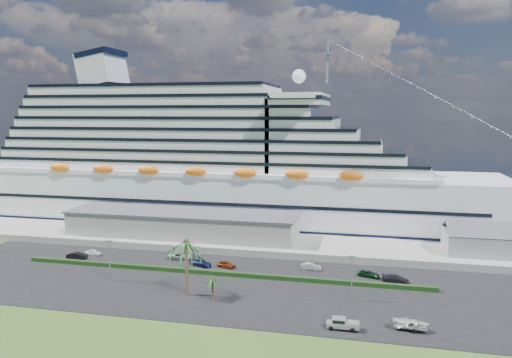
% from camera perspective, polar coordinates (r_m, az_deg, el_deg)
% --- Properties ---
extents(ground, '(420.00, 420.00, 0.00)m').
position_cam_1_polar(ground, '(89.97, -2.66, -14.50)').
color(ground, '#33551C').
rests_on(ground, ground).
extents(asphalt_lot, '(140.00, 38.00, 0.12)m').
position_cam_1_polar(asphalt_lot, '(99.87, -0.92, -12.16)').
color(asphalt_lot, black).
rests_on(asphalt_lot, ground).
extents(wharf, '(240.00, 20.00, 1.80)m').
position_cam_1_polar(wharf, '(126.67, 2.27, -7.44)').
color(wharf, gray).
rests_on(wharf, ground).
extents(water, '(420.00, 160.00, 0.02)m').
position_cam_1_polar(water, '(214.08, 6.78, -1.48)').
color(water, black).
rests_on(water, ground).
extents(cruise_ship, '(191.00, 38.00, 54.00)m').
position_cam_1_polar(cruise_ship, '(151.77, -4.00, 1.15)').
color(cruise_ship, silver).
rests_on(cruise_ship, ground).
extents(terminal_building, '(61.00, 15.00, 6.30)m').
position_cam_1_polar(terminal_building, '(132.47, -8.45, -5.01)').
color(terminal_building, gray).
rests_on(terminal_building, wharf).
extents(port_shed, '(24.00, 12.31, 7.37)m').
position_cam_1_polar(port_shed, '(127.16, 26.13, -6.55)').
color(port_shed, gray).
rests_on(port_shed, wharf).
extents(hedge, '(88.00, 1.10, 0.90)m').
position_cam_1_polar(hedge, '(106.32, -4.52, -10.64)').
color(hedge, black).
rests_on(hedge, asphalt_lot).
extents(lamp_post_left, '(1.60, 0.35, 8.27)m').
position_cam_1_polar(lamp_post_left, '(105.64, -16.40, -8.35)').
color(lamp_post_left, gray).
rests_on(lamp_post_left, asphalt_lot).
extents(lamp_post_right, '(1.60, 0.35, 8.27)m').
position_cam_1_polar(lamp_post_right, '(92.73, 10.90, -10.43)').
color(lamp_post_right, gray).
rests_on(lamp_post_right, asphalt_lot).
extents(palm_tall, '(8.82, 8.82, 11.13)m').
position_cam_1_polar(palm_tall, '(93.61, -7.98, -7.72)').
color(palm_tall, '#47301E').
rests_on(palm_tall, ground).
extents(palm_short, '(3.53, 3.53, 4.56)m').
position_cam_1_polar(palm_short, '(92.14, -5.00, -11.54)').
color(palm_short, '#47301E').
rests_on(palm_short, ground).
extents(parked_car_0, '(3.99, 1.78, 1.33)m').
position_cam_1_polar(parked_car_0, '(125.85, -18.09, -7.98)').
color(parked_car_0, white).
rests_on(parked_car_0, asphalt_lot).
extents(parked_car_1, '(4.96, 2.48, 1.56)m').
position_cam_1_polar(parked_car_1, '(123.95, -19.77, -8.24)').
color(parked_car_1, black).
rests_on(parked_car_1, asphalt_lot).
extents(parked_car_2, '(5.68, 2.67, 1.57)m').
position_cam_1_polar(parked_car_2, '(117.80, -8.70, -8.69)').
color(parked_car_2, '#999BA2').
rests_on(parked_car_2, asphalt_lot).
extents(parked_car_3, '(5.50, 3.71, 1.48)m').
position_cam_1_polar(parked_car_3, '(112.43, -6.33, -9.48)').
color(parked_car_3, '#121840').
rests_on(parked_car_3, asphalt_lot).
extents(parked_car_4, '(4.55, 2.82, 1.44)m').
position_cam_1_polar(parked_car_4, '(110.82, -3.42, -9.71)').
color(parked_car_4, maroon).
rests_on(parked_car_4, asphalt_lot).
extents(parked_car_5, '(4.45, 1.81, 1.43)m').
position_cam_1_polar(parked_car_5, '(109.80, 6.29, -9.91)').
color(parked_car_5, '#AFB0B7').
rests_on(parked_car_5, asphalt_lot).
extents(parked_car_6, '(4.87, 3.37, 1.23)m').
position_cam_1_polar(parked_car_6, '(107.34, 12.77, -10.54)').
color(parked_car_6, black).
rests_on(parked_car_6, asphalt_lot).
extents(parked_car_7, '(5.58, 3.09, 1.53)m').
position_cam_1_polar(parked_car_7, '(105.36, 15.64, -10.90)').
color(parked_car_7, black).
rests_on(parked_car_7, asphalt_lot).
extents(pickup_truck, '(5.18, 2.07, 1.81)m').
position_cam_1_polar(pickup_truck, '(82.38, 9.84, -15.94)').
color(pickup_truck, black).
rests_on(pickup_truck, asphalt_lot).
extents(boat_trailer, '(6.47, 4.42, 1.83)m').
position_cam_1_polar(boat_trailer, '(84.32, 17.23, -15.44)').
color(boat_trailer, gray).
rests_on(boat_trailer, asphalt_lot).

